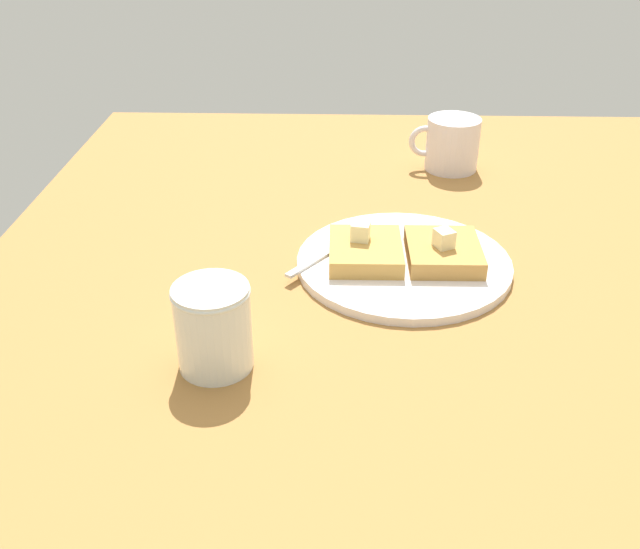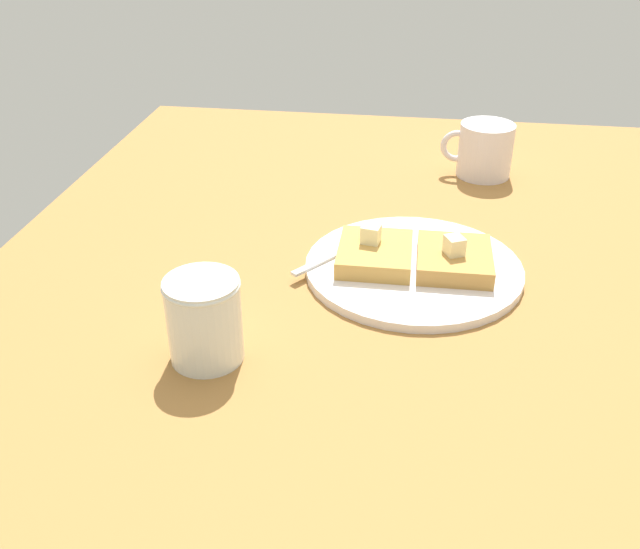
% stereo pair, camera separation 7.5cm
% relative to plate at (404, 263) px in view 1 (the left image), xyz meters
% --- Properties ---
extents(table_surface, '(1.07, 1.07, 0.02)m').
position_rel_plate_xyz_m(table_surface, '(-0.02, -0.05, -0.02)').
color(table_surface, olive).
rests_on(table_surface, ground).
extents(plate, '(0.25, 0.25, 0.01)m').
position_rel_plate_xyz_m(plate, '(0.00, 0.00, 0.00)').
color(plate, silver).
rests_on(plate, table_surface).
extents(toast_slice_left, '(0.09, 0.10, 0.02)m').
position_rel_plate_xyz_m(toast_slice_left, '(-0.05, -0.00, 0.02)').
color(toast_slice_left, '#B8833E').
rests_on(toast_slice_left, plate).
extents(toast_slice_middle, '(0.09, 0.10, 0.02)m').
position_rel_plate_xyz_m(toast_slice_middle, '(0.05, 0.00, 0.02)').
color(toast_slice_middle, '#C49144').
rests_on(toast_slice_middle, plate).
extents(butter_pat_primary, '(0.03, 0.03, 0.02)m').
position_rel_plate_xyz_m(butter_pat_primary, '(-0.04, 0.01, 0.04)').
color(butter_pat_primary, beige).
rests_on(butter_pat_primary, toast_slice_left).
extents(butter_pat_secondary, '(0.02, 0.02, 0.02)m').
position_rel_plate_xyz_m(butter_pat_secondary, '(0.05, -0.01, 0.04)').
color(butter_pat_secondary, '#EFE9B3').
rests_on(butter_pat_secondary, toast_slice_middle).
extents(fork, '(0.11, 0.14, 0.00)m').
position_rel_plate_xyz_m(fork, '(0.08, -0.02, 0.01)').
color(fork, silver).
rests_on(fork, plate).
extents(syrup_jar, '(0.07, 0.07, 0.09)m').
position_rel_plate_xyz_m(syrup_jar, '(0.19, 0.19, 0.03)').
color(syrup_jar, '#4B1E05').
rests_on(syrup_jar, table_surface).
extents(coffee_mug, '(0.11, 0.08, 0.08)m').
position_rel_plate_xyz_m(coffee_mug, '(-0.09, -0.31, 0.03)').
color(coffee_mug, silver).
rests_on(coffee_mug, table_surface).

